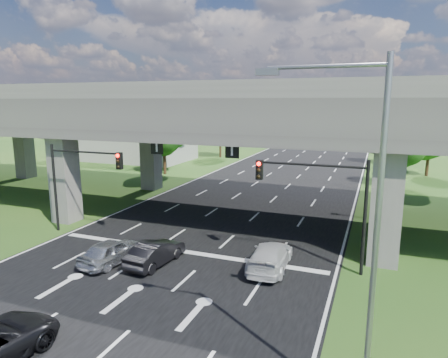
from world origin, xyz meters
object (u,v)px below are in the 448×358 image
Objects in this scene: signal_right at (322,193)px; streetlight_beyond at (378,124)px; signal_left at (79,173)px; car_white at (270,256)px; streetlight_far at (376,133)px; car_silver at (112,251)px; car_dark at (155,253)px; streetlight_near at (361,218)px.

streetlight_beyond is at bearing 86.39° from signal_right.
signal_left is 13.71m from car_white.
streetlight_far reaches higher than car_silver.
streetlight_far is 16.00m from streetlight_beyond.
streetlight_beyond is at bearing -100.52° from car_dark.
signal_right is 4.34m from car_white.
signal_left is at bearing -7.23° from car_white.
signal_right is at bearing -161.90° from car_white.
signal_left is 20.56m from streetlight_near.
streetlight_near is at bearing 114.41° from car_white.
streetlight_far is at bearing 83.53° from signal_right.
car_silver reaches higher than car_dark.
streetlight_near reaches higher than car_white.
car_dark is at bearing -20.35° from signal_left.
streetlight_near is 46.00m from streetlight_beyond.
signal_left is 8.48m from car_dark.
signal_left reaches higher than car_white.
streetlight_beyond is 37.65m from car_white.
car_white is at bearing -158.75° from signal_right.
car_dark is 0.86× the size of car_white.
streetlight_beyond is at bearing -100.39° from car_white.
car_silver is (-10.72, -3.41, -3.47)m from signal_right.
streetlight_near is (17.92, -9.94, 1.66)m from signal_left.
signal_left is 1.49× the size of car_silver.
signal_right is 1.28× the size of car_white.
car_silver is 8.65m from car_white.
signal_right is 9.49m from car_dark.
car_dark is (-10.68, -22.74, -5.15)m from streetlight_far.
signal_right reaches higher than car_dark.
streetlight_far is 22.12m from car_white.
streetlight_beyond reaches higher than signal_left.
streetlight_far is (2.27, 20.06, 1.66)m from signal_right.
signal_left is 0.60× the size of streetlight_far.
signal_left is at bearing 180.00° from signal_right.
car_dark is (-10.68, -38.74, -5.15)m from streetlight_beyond.
signal_left is 26.95m from streetlight_far.
signal_right is 0.60× the size of streetlight_beyond.
streetlight_far is at bearing 48.22° from signal_left.
car_white is (-2.42, -0.94, -3.48)m from signal_right.
streetlight_near is at bearing -29.02° from signal_left.
car_white is (-4.70, -21.00, -5.14)m from streetlight_far.
car_dark is at bearing -115.15° from streetlight_far.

